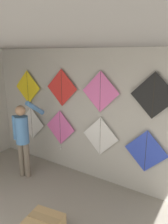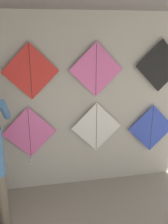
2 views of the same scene
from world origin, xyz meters
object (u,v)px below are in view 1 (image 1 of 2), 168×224
Objects in this scene: kite_5 at (62,88)px; kite_4 at (28,87)px; kite_3 at (146,151)px; kite_6 at (100,92)px; kite_7 at (154,96)px; kite_0 at (32,123)px; shopkeeper at (23,135)px; kite_1 at (60,128)px; kite_2 at (100,136)px.

kite_4 is at bearing 180.00° from kite_5.
kite_6 is at bearing 180.00° from kite_3.
kite_6 is 1.00× the size of kite_7.
kite_0 is 1.00× the size of kite_3.
kite_4 is 1.00× the size of kite_6.
shopkeeper is 2.11× the size of kite_5.
kite_0 is 1.00× the size of kite_5.
kite_6 is at bearing 0.00° from kite_5.
kite_1 is 1.17× the size of kite_6.
kite_4 is at bearing 180.00° from kite_7.
kite_7 reaches higher than kite_3.
kite_1 is at bearing -179.99° from kite_7.
kite_2 reaches higher than kite_0.
kite_4 is at bearing 179.98° from kite_1.
kite_7 reaches higher than shopkeeper.
kite_3 is 1.00× the size of kite_4.
kite_0 is 2.01m from kite_2.
kite_5 is (-1.96, 0.00, 1.02)m from kite_3.
kite_7 is (2.01, 0.00, 0.03)m from kite_5.
kite_2 is at bearing 0.00° from kite_5.
kite_2 is at bearing 0.00° from kite_0.
kite_2 is 0.97m from kite_3.
kite_7 is at bearing 0.00° from kite_2.
kite_6 is at bearing 0.00° from kite_0.
kite_7 is (2.09, 0.00, 0.99)m from kite_1.
kite_4 is (-2.07, 0.00, 0.85)m from kite_2.
shopkeeper reaches higher than kite_0.
kite_0 is 3.20m from kite_7.
kite_6 is 1.04m from kite_7.
kite_2 is at bearing 0.00° from kite_6.
kite_6 is at bearing 0.02° from kite_1.
kite_6 is (-0.99, 0.00, 1.02)m from kite_3.
kite_5 is at bearing 0.00° from kite_4.
kite_3 is at bearing 180.00° from kite_7.
kite_3 is at bearing 0.00° from kite_6.
kite_5 is at bearing 180.00° from kite_7.
kite_7 is (1.04, 0.00, 0.03)m from kite_6.
kite_5 is 0.97m from kite_6.
kite_0 is at bearing 0.00° from kite_4.
kite_5 is 2.01m from kite_7.
kite_4 is at bearing 180.00° from kite_3.
shopkeeper is 2.11× the size of kite_7.
kite_6 is at bearing 180.00° from kite_7.
kite_5 reaches higher than kite_1.
kite_7 is at bearing 0.00° from kite_4.
kite_7 is (3.03, 0.00, 1.04)m from kite_0.
kite_5 is at bearing 180.00° from kite_6.
kite_0 is 0.93m from kite_4.
kite_4 reaches higher than kite_1.
kite_2 is (2.01, 0.00, 0.07)m from kite_0.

